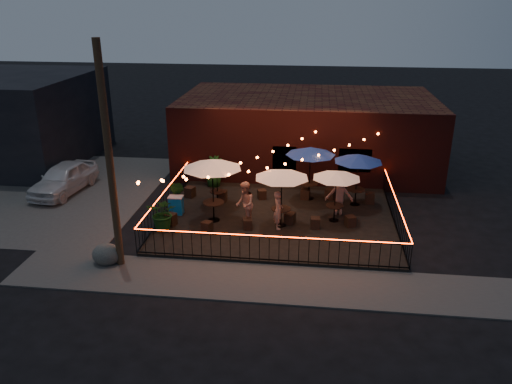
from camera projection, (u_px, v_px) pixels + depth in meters
ground at (274, 240)px, 20.11m from camera, size 110.00×110.00×0.00m
patio at (278, 218)px, 21.93m from camera, size 10.00×8.00×0.15m
sidewalk at (266, 283)px, 17.10m from camera, size 18.00×2.50×0.05m
parking_lot at (44, 191)px, 25.14m from camera, size 11.00×12.00×0.02m
brick_building at (307, 131)px, 28.50m from camera, size 14.00×8.00×4.00m
utility_pole at (110, 161)px, 16.85m from camera, size 0.26×0.26×8.00m
fence_front at (269, 249)px, 18.02m from camera, size 10.00×0.04×1.04m
fence_left at (166, 201)px, 22.27m from camera, size 0.04×8.00×1.04m
fence_right at (395, 212)px, 21.16m from camera, size 0.04×8.00×1.04m
festoon_lights at (254, 167)px, 20.88m from camera, size 10.02×8.72×1.32m
cafe_table_0 at (212, 165)px, 20.64m from camera, size 2.87×2.87×2.77m
cafe_table_1 at (217, 165)px, 22.48m from camera, size 1.95×1.95×2.13m
cafe_table_2 at (282, 174)px, 20.26m from camera, size 2.82×2.82×2.50m
cafe_table_3 at (311, 152)px, 23.01m from camera, size 2.57×2.57×2.57m
cafe_table_4 at (337, 175)px, 20.79m from camera, size 2.66×2.66×2.27m
cafe_table_5 at (358, 159)px, 22.38m from camera, size 2.90×2.90×2.45m
bistro_chair_0 at (170, 219)px, 21.03m from camera, size 0.53×0.53×0.51m
bistro_chair_1 at (207, 227)px, 20.44m from camera, size 0.49×0.49×0.44m
bistro_chair_2 at (190, 192)px, 24.02m from camera, size 0.53×0.53×0.49m
bistro_chair_3 at (222, 196)px, 23.52m from camera, size 0.44×0.44×0.51m
bistro_chair_4 at (247, 224)px, 20.70m from camera, size 0.44×0.44×0.44m
bistro_chair_5 at (290, 218)px, 21.18m from camera, size 0.51×0.51×0.48m
bistro_chair_6 at (262, 194)px, 23.81m from camera, size 0.48×0.48×0.44m
bistro_chair_7 at (305, 194)px, 23.78m from camera, size 0.45×0.45×0.49m
bistro_chair_8 at (315, 223)px, 20.77m from camera, size 0.41×0.41×0.46m
bistro_chair_9 at (350, 221)px, 20.94m from camera, size 0.51×0.51×0.46m
bistro_chair_10 at (330, 194)px, 23.77m from camera, size 0.54×0.54×0.50m
bistro_chair_11 at (370, 198)px, 23.28m from camera, size 0.46×0.46×0.50m
patron_a at (278, 210)px, 20.56m from camera, size 0.50×0.66×1.63m
patron_b at (245, 204)px, 20.77m from camera, size 0.91×1.07×1.92m
patron_c at (339, 194)px, 21.87m from camera, size 1.22×0.71×1.88m
potted_shrub_a at (163, 213)px, 20.55m from camera, size 1.33×1.18×1.39m
potted_shrub_b at (176, 195)px, 22.37m from camera, size 0.93×0.83×1.41m
potted_shrub_c at (214, 171)px, 25.24m from camera, size 0.98×0.98×1.54m
cooler at (176, 205)px, 22.06m from camera, size 0.64×0.46×0.84m
boulder at (107, 254)px, 18.24m from camera, size 1.23×1.15×0.76m
car_white at (64, 178)px, 24.83m from camera, size 2.22×4.49×1.47m
car_silver at (49, 159)px, 27.83m from camera, size 3.27×4.40×1.38m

